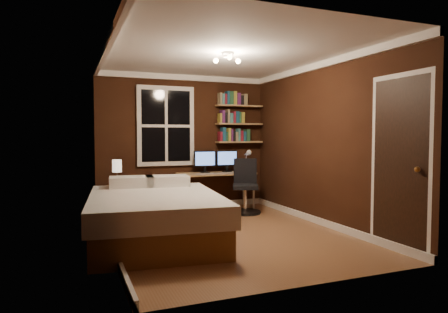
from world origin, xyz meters
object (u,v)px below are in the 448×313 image
object	(u,v)px
radiator	(172,195)
desk_lamp	(247,161)
bedside_lamp	(117,173)
office_chair	(245,193)
desk	(217,176)
monitor_right	(227,161)
nightstand	(117,203)
bed	(155,216)
monitor_left	(205,162)

from	to	relation	value
radiator	desk_lamp	bearing A→B (deg)	-12.66
bedside_lamp	office_chair	xyz separation A→B (m)	(2.18, -0.20, -0.41)
desk	monitor_right	world-z (taller)	monitor_right
desk_lamp	radiator	bearing A→B (deg)	167.34
desk	desk_lamp	xyz separation A→B (m)	(0.57, -0.13, 0.28)
desk	office_chair	xyz separation A→B (m)	(0.33, -0.57, -0.26)
bedside_lamp	desk	distance (m)	1.89
nightstand	bedside_lamp	bearing A→B (deg)	0.00
monitor_right	desk_lamp	xyz separation A→B (m)	(0.33, -0.20, 0.01)
radiator	desk	xyz separation A→B (m)	(0.81, -0.18, 0.33)
desk_lamp	bedside_lamp	bearing A→B (deg)	-174.43
bed	bedside_lamp	world-z (taller)	bedside_lamp
radiator	desk	distance (m)	0.90
bedside_lamp	desk	size ratio (longest dim) A/B	0.30
nightstand	monitor_left	xyz separation A→B (m)	(1.65, 0.44, 0.61)
office_chair	bedside_lamp	bearing A→B (deg)	-162.14
nightstand	desk	distance (m)	1.92
monitor_right	desk_lamp	world-z (taller)	desk_lamp
bedside_lamp	monitor_left	distance (m)	1.71
desk	office_chair	size ratio (longest dim) A/B	1.49
nightstand	desk	bearing A→B (deg)	29.93
monitor_left	office_chair	distance (m)	0.99
nightstand	radiator	size ratio (longest dim) A/B	0.96
bed	radiator	distance (m)	2.14
bed	office_chair	size ratio (longest dim) A/B	2.52
radiator	monitor_right	distance (m)	1.21
nightstand	monitor_right	world-z (taller)	monitor_right
radiator	monitor_left	bearing A→B (deg)	-10.39
bedside_lamp	desk_lamp	xyz separation A→B (m)	(2.42, 0.24, 0.13)
bed	office_chair	distance (m)	2.26
desk	desk_lamp	size ratio (longest dim) A/B	3.27
radiator	desk	bearing A→B (deg)	-12.68
radiator	desk	world-z (taller)	desk
nightstand	office_chair	distance (m)	2.19
nightstand	desk_lamp	xyz separation A→B (m)	(2.42, 0.24, 0.63)
nightstand	radiator	bearing A→B (deg)	46.57
bed	monitor_right	world-z (taller)	monitor_right
bed	nightstand	size ratio (longest dim) A/B	4.40
nightstand	radiator	distance (m)	1.17
nightstand	monitor_left	size ratio (longest dim) A/B	1.30
bedside_lamp	office_chair	world-z (taller)	bedside_lamp
monitor_right	office_chair	world-z (taller)	monitor_right
monitor_right	bed	bearing A→B (deg)	-133.13
bed	nightstand	world-z (taller)	bed
desk	monitor_right	bearing A→B (deg)	16.94
desk_lamp	nightstand	bearing A→B (deg)	-174.43
bedside_lamp	desk_lamp	size ratio (longest dim) A/B	0.99
bedside_lamp	radiator	world-z (taller)	bedside_lamp
radiator	desk_lamp	distance (m)	1.55
radiator	monitor_left	distance (m)	0.86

